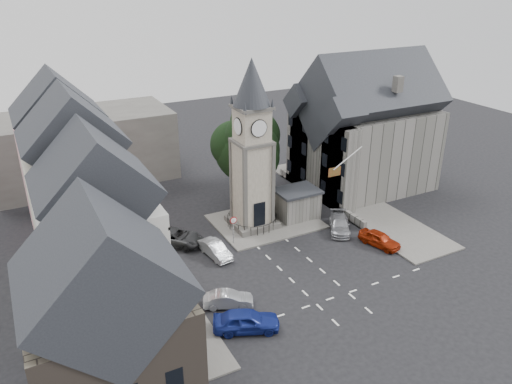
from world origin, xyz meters
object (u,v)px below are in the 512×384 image
clock_tower (252,147)px  car_west_blue (246,321)px  pedestrian (349,202)px  car_east_red (380,239)px  stone_shelter (297,204)px

clock_tower → car_west_blue: 17.29m
pedestrian → car_east_red: bearing=37.6°
car_east_red → pedestrian: size_ratio=2.11×
clock_tower → stone_shelter: clock_tower is taller
clock_tower → stone_shelter: size_ratio=3.78×
car_east_red → clock_tower: bearing=118.0°
clock_tower → car_east_red: (8.50, -8.85, -7.45)m
stone_shelter → pedestrian: size_ratio=2.30×
stone_shelter → car_west_blue: 18.10m
pedestrian → clock_tower: bearing=-46.0°
clock_tower → car_west_blue: clock_tower is taller
stone_shelter → pedestrian: (5.66, -1.13, -0.61)m
car_east_red → pedestrian: 7.50m
stone_shelter → pedestrian: bearing=-11.3°
clock_tower → car_east_red: 14.36m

